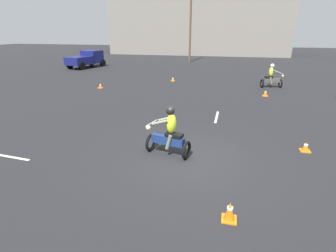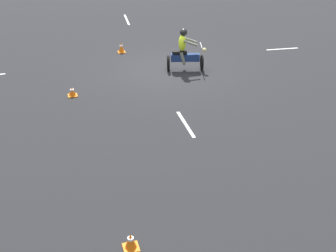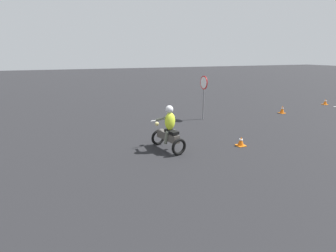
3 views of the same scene
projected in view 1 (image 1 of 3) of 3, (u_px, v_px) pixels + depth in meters
The scene contains 13 objects.
ground_plane at pixel (185, 159), 8.29m from camera, with size 120.00×120.00×0.00m, color black.
motorcycle_rider_foreground at pixel (169, 134), 8.34m from camera, with size 1.56×0.95×1.66m.
motorcycle_rider_background at pixel (271, 77), 18.26m from camera, with size 1.56×0.93×1.66m.
pickup_truck at pixel (86, 59), 27.94m from camera, with size 2.92×4.49×1.73m.
traffic_cone_near_left at pixel (306, 147), 8.79m from camera, with size 0.32×0.32×0.33m.
traffic_cone_near_right at pixel (265, 93), 16.11m from camera, with size 0.32×0.32×0.37m.
traffic_cone_mid_center at pixel (100, 86), 18.34m from camera, with size 0.32×0.32×0.32m.
traffic_cone_mid_left at pixel (230, 211), 5.58m from camera, with size 0.32×0.32×0.45m.
traffic_cone_far_center at pixel (173, 79), 20.78m from camera, with size 0.32×0.32×0.33m.
lane_stripe_n at pixel (217, 117), 12.29m from camera, with size 0.10×1.74×0.01m, color silver.
lane_stripe_w at pixel (11, 157), 8.43m from camera, with size 0.10×1.46×0.01m, color silver.
utility_pole_far at pixel (190, 23), 31.62m from camera, with size 0.24×0.24×9.24m, color brown.
building_backdrop at pixel (199, 28), 44.08m from camera, with size 28.12×10.46×8.07m, color gray.
Camera 1 is at (1.15, -7.35, 3.86)m, focal length 28.00 mm.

